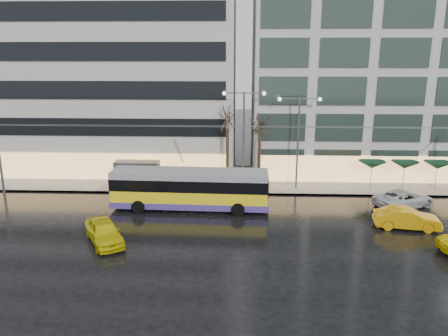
# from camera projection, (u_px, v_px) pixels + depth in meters

# --- Properties ---
(ground) EXTENTS (140.00, 140.00, 0.00)m
(ground) POSITION_uv_depth(u_px,v_px,m) (215.00, 234.00, 31.20)
(ground) COLOR black
(ground) RESTS_ON ground
(sidewalk) EXTENTS (80.00, 10.00, 0.15)m
(sidewalk) POSITION_uv_depth(u_px,v_px,m) (243.00, 179.00, 44.62)
(sidewalk) COLOR gray
(sidewalk) RESTS_ON ground
(kerb) EXTENTS (80.00, 0.10, 0.15)m
(kerb) POSITION_uv_depth(u_px,v_px,m) (243.00, 194.00, 39.84)
(kerb) COLOR slate
(kerb) RESTS_ON ground
(building_left) EXTENTS (34.00, 14.00, 22.00)m
(building_left) POSITION_uv_depth(u_px,v_px,m) (78.00, 66.00, 47.28)
(building_left) COLOR #B5B2AD
(building_left) RESTS_ON sidewalk
(building_right) EXTENTS (32.00, 14.00, 25.00)m
(building_right) POSITION_uv_depth(u_px,v_px,m) (407.00, 51.00, 45.53)
(building_right) COLOR #B5B2AD
(building_right) RESTS_ON sidewalk
(trolleybus) EXTENTS (12.92, 5.22, 5.95)m
(trolleybus) POSITION_uv_depth(u_px,v_px,m) (190.00, 190.00, 35.86)
(trolleybus) COLOR yellow
(trolleybus) RESTS_ON ground
(catenary) EXTENTS (42.24, 5.12, 7.00)m
(catenary) POSITION_uv_depth(u_px,v_px,m) (232.00, 152.00, 37.72)
(catenary) COLOR #595B60
(catenary) RESTS_ON ground
(bus_shelter) EXTENTS (4.20, 1.60, 2.51)m
(bus_shelter) POSITION_uv_depth(u_px,v_px,m) (134.00, 168.00, 41.34)
(bus_shelter) COLOR #595B60
(bus_shelter) RESTS_ON sidewalk
(street_lamp_near) EXTENTS (3.96, 0.36, 9.03)m
(street_lamp_near) POSITION_uv_depth(u_px,v_px,m) (244.00, 127.00, 40.00)
(street_lamp_near) COLOR #595B60
(street_lamp_near) RESTS_ON sidewalk
(street_lamp_far) EXTENTS (3.96, 0.36, 8.53)m
(street_lamp_far) POSITION_uv_depth(u_px,v_px,m) (298.00, 130.00, 39.88)
(street_lamp_far) COLOR #595B60
(street_lamp_far) RESTS_ON sidewalk
(tree_a) EXTENTS (3.20, 3.20, 8.40)m
(tree_a) POSITION_uv_depth(u_px,v_px,m) (228.00, 114.00, 39.97)
(tree_a) COLOR black
(tree_a) RESTS_ON sidewalk
(tree_b) EXTENTS (3.20, 3.20, 7.70)m
(tree_b) POSITION_uv_depth(u_px,v_px,m) (260.00, 122.00, 40.22)
(tree_b) COLOR black
(tree_b) RESTS_ON sidewalk
(parasol_a) EXTENTS (2.50, 2.50, 2.65)m
(parasol_a) POSITION_uv_depth(u_px,v_px,m) (372.00, 165.00, 40.64)
(parasol_a) COLOR #595B60
(parasol_a) RESTS_ON sidewalk
(parasol_b) EXTENTS (2.50, 2.50, 2.65)m
(parasol_b) POSITION_uv_depth(u_px,v_px,m) (405.00, 165.00, 40.52)
(parasol_b) COLOR #595B60
(parasol_b) RESTS_ON sidewalk
(parasol_c) EXTENTS (2.50, 2.50, 2.65)m
(parasol_c) POSITION_uv_depth(u_px,v_px,m) (438.00, 165.00, 40.41)
(parasol_c) COLOR #595B60
(parasol_c) RESTS_ON sidewalk
(taxi_a) EXTENTS (4.04, 5.02, 1.61)m
(taxi_a) POSITION_uv_depth(u_px,v_px,m) (104.00, 232.00, 29.66)
(taxi_a) COLOR #D1C80B
(taxi_a) RESTS_ON ground
(taxi_b) EXTENTS (4.87, 2.26, 1.54)m
(taxi_b) POSITION_uv_depth(u_px,v_px,m) (407.00, 218.00, 32.08)
(taxi_b) COLOR #E7A20C
(taxi_b) RESTS_ON ground
(sedan_silver) EXTENTS (5.84, 4.59, 1.47)m
(sedan_silver) POSITION_uv_depth(u_px,v_px,m) (404.00, 198.00, 36.54)
(sedan_silver) COLOR silver
(sedan_silver) RESTS_ON ground
(pedestrian_a) EXTENTS (1.08, 1.10, 2.19)m
(pedestrian_a) POSITION_uv_depth(u_px,v_px,m) (175.00, 171.00, 41.91)
(pedestrian_a) COLOR black
(pedestrian_a) RESTS_ON sidewalk
(pedestrian_b) EXTENTS (1.17, 1.17, 1.91)m
(pedestrian_b) POSITION_uv_depth(u_px,v_px,m) (152.00, 180.00, 40.59)
(pedestrian_b) COLOR black
(pedestrian_b) RESTS_ON sidewalk
(pedestrian_c) EXTENTS (1.30, 0.88, 2.11)m
(pedestrian_c) POSITION_uv_depth(u_px,v_px,m) (132.00, 171.00, 42.68)
(pedestrian_c) COLOR black
(pedestrian_c) RESTS_ON sidewalk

